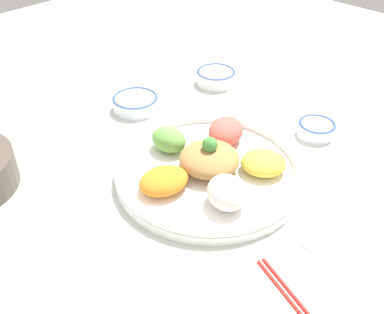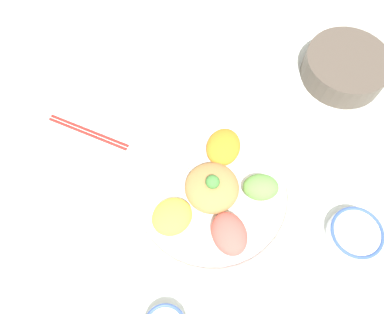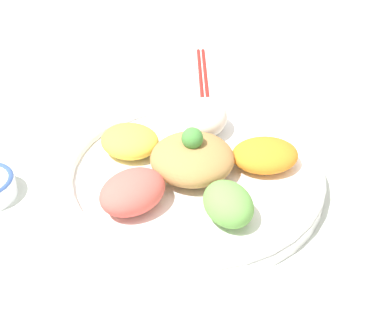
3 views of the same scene
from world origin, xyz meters
TOP-DOWN VIEW (x-y plane):
  - ground_plane at (0.00, 0.00)m, footprint 2.40×2.40m
  - salad_platter at (-0.02, -0.02)m, footprint 0.38×0.38m
  - chopsticks_pair_near at (-0.33, 0.11)m, footprint 0.21×0.08m
  - serving_spoon_extra at (-0.29, -0.08)m, footprint 0.06×0.13m

SIDE VIEW (x-z plane):
  - ground_plane at x=0.00m, z-range 0.00..0.00m
  - serving_spoon_extra at x=-0.29m, z-range 0.00..0.01m
  - chopsticks_pair_near at x=-0.33m, z-range 0.00..0.01m
  - salad_platter at x=-0.02m, z-range -0.02..0.07m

